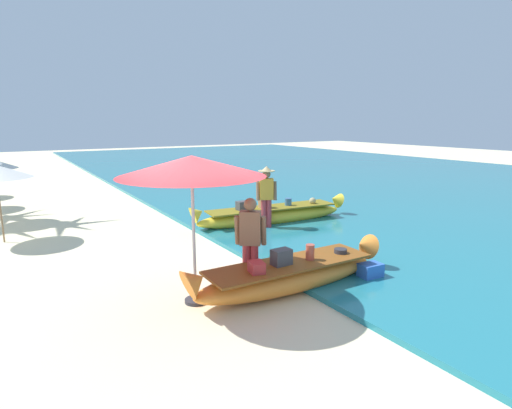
% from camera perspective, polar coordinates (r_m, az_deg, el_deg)
% --- Properties ---
extents(ground_plane, '(80.00, 80.00, 0.00)m').
position_cam_1_polar(ground_plane, '(7.31, -6.85, -12.40)').
color(ground_plane, beige).
extents(sea, '(24.00, 56.00, 0.10)m').
position_cam_1_polar(sea, '(21.73, 17.26, 3.27)').
color(sea, teal).
rests_on(sea, ground).
extents(boat_orange_foreground, '(3.98, 0.88, 0.83)m').
position_cam_1_polar(boat_orange_foreground, '(7.40, 4.66, -9.55)').
color(boat_orange_foreground, orange).
rests_on(boat_orange_foreground, ground).
extents(boat_yellow_midground, '(4.86, 1.22, 0.82)m').
position_cam_1_polar(boat_yellow_midground, '(11.90, 2.19, -1.41)').
color(boat_yellow_midground, yellow).
rests_on(boat_yellow_midground, ground).
extents(person_vendor_hatted, '(0.58, 0.45, 1.76)m').
position_cam_1_polar(person_vendor_hatted, '(11.13, 1.43, 1.49)').
color(person_vendor_hatted, '#B2383D').
rests_on(person_vendor_hatted, ground).
extents(person_tourist_customer, '(0.56, 0.49, 1.65)m').
position_cam_1_polar(person_tourist_customer, '(7.23, -0.77, -4.70)').
color(person_tourist_customer, '#B2383D').
rests_on(person_tourist_customer, ground).
extents(patio_umbrella_large, '(2.32, 2.32, 2.41)m').
position_cam_1_polar(patio_umbrella_large, '(6.52, -8.80, 5.12)').
color(patio_umbrella_large, '#B7B7BC').
rests_on(patio_umbrella_large, ground).
extents(cooler_box, '(0.44, 0.32, 0.35)m').
position_cam_1_polar(cooler_box, '(8.10, 15.37, -8.97)').
color(cooler_box, blue).
rests_on(cooler_box, ground).
extents(paddle, '(0.56, 1.81, 0.05)m').
position_cam_1_polar(paddle, '(7.25, 12.34, -12.52)').
color(paddle, '#8E6B47').
rests_on(paddle, ground).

